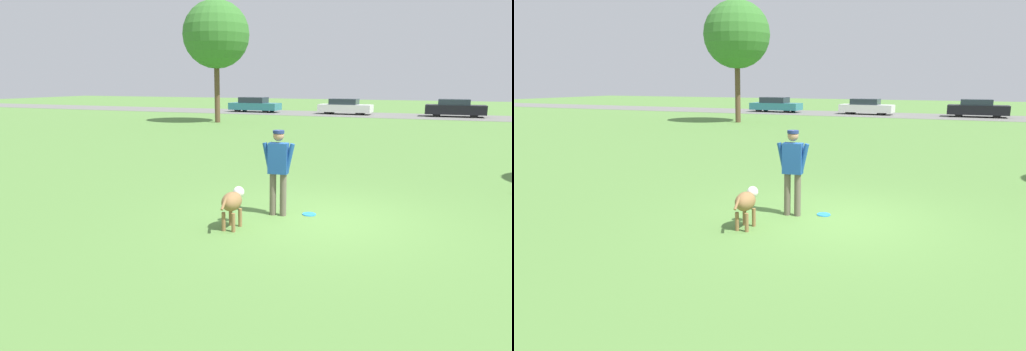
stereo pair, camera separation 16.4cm
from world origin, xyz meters
TOP-DOWN VIEW (x-y plane):
  - ground_plane at (0.00, 0.00)m, footprint 120.00×120.00m
  - far_road_strip at (0.00, 28.86)m, footprint 120.00×6.00m
  - person at (-0.84, -0.05)m, footprint 0.66×0.25m
  - dog at (-1.34, -1.12)m, footprint 0.37×0.94m
  - frisbee at (-0.27, 0.22)m, footprint 0.27×0.27m
  - tree_far_left at (-11.48, 18.42)m, footprint 4.23×4.23m
  - parked_car_teal at (-13.09, 28.75)m, footprint 4.44×1.84m
  - parked_car_white at (-5.22, 28.88)m, footprint 4.29×1.83m
  - parked_car_black at (2.98, 29.25)m, footprint 4.24×1.78m

SIDE VIEW (x-z plane):
  - ground_plane at x=0.00m, z-range 0.00..0.00m
  - far_road_strip at x=0.00m, z-range 0.00..0.01m
  - frisbee at x=-0.27m, z-range 0.00..0.02m
  - dog at x=-1.34m, z-range 0.13..0.84m
  - parked_car_white at x=-5.22m, z-range -0.01..1.25m
  - parked_car_teal at x=-13.09m, z-range -0.01..1.27m
  - parked_car_black at x=2.98m, z-range -0.01..1.32m
  - person at x=-0.84m, z-range 0.15..1.86m
  - tree_far_left at x=-11.48m, z-range 1.69..9.34m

